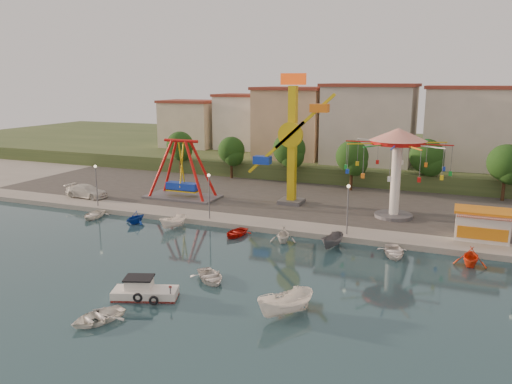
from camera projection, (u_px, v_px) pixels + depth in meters
The scene contains 35 objects.
ground at pixel (223, 272), 43.17m from camera, with size 200.00×200.00×0.00m, color #142F39.
quay_deck at pixel (359, 162), 99.12m from camera, with size 200.00×100.00×0.60m, color #9E998E.
asphalt_pad at pixel (316, 194), 70.14m from camera, with size 90.00×28.00×0.01m, color #4C4944.
hill_terrace at pixel (364, 153), 103.38m from camera, with size 200.00×60.00×3.00m, color #384C26.
pirate_ship_ride at pixel (182, 170), 67.12m from camera, with size 10.00×5.00×8.00m.
kamikaze_tower at pixel (295, 144), 62.80m from camera, with size 7.61×3.10×16.50m.
wave_swinger at pixel (397, 153), 56.66m from camera, with size 11.60×11.60×10.40m.
booth_left at pixel (482, 224), 49.89m from camera, with size 5.40×3.78×3.08m.
lamp_post_0 at pixel (97, 187), 63.09m from camera, with size 0.14×0.14×5.00m, color #59595E.
lamp_post_1 at pixel (209, 198), 57.19m from camera, with size 0.14×0.14×5.00m, color #59595E.
lamp_post_2 at pixel (348, 211), 51.29m from camera, with size 0.14×0.14×5.00m, color #59595E.
tree_0 at pixel (180, 145), 84.97m from camera, with size 4.60×4.60×7.19m.
tree_1 at pixel (231, 150), 80.68m from camera, with size 4.35×4.35×6.80m.
tree_2 at pixel (289, 149), 76.44m from camera, with size 5.02×5.02×7.85m.
tree_3 at pixel (352, 157), 71.53m from camera, with size 4.68×4.68×7.32m.
tree_4 at pixel (427, 156), 70.50m from camera, with size 4.86×4.86×7.60m.
tree_5 at pixel (506, 163), 65.18m from camera, with size 4.83×4.83×7.54m.
building_0 at pixel (170, 120), 95.15m from camera, with size 9.26×9.53×11.87m, color beige.
building_1 at pixel (239, 128), 95.86m from camera, with size 12.33×9.01×8.63m, color silver.
building_2 at pixel (306, 123), 91.25m from camera, with size 11.95×9.28×11.23m, color tan.
building_3 at pixel (380, 133), 83.54m from camera, with size 12.59×10.50×9.20m, color beige.
building_4 at pixel (466, 134), 81.64m from camera, with size 10.75×9.23×9.24m, color beige.
cabin_motorboat at pixel (144, 292), 37.98m from camera, with size 5.21×3.41×1.71m.
rowboat_a at pixel (210, 277), 41.16m from camera, with size 2.70×3.79×0.78m, color silver.
rowboat_b at pixel (97, 317), 34.17m from camera, with size 2.72×3.81×0.79m, color white.
skiff at pixel (286, 304), 34.92m from camera, with size 1.76×4.67×1.80m, color white.
van at pixel (86, 191), 68.00m from camera, with size 2.44×6.01×1.74m, color silver.
moored_boat_0 at pixel (93, 215), 60.09m from camera, with size 2.81×3.93×0.81m, color silver.
moored_boat_1 at pixel (135, 217), 57.76m from camera, with size 2.43×2.82×1.48m, color #133CA9.
moored_boat_2 at pixel (173, 222), 55.90m from camera, with size 1.39×3.69×1.42m, color silver.
moored_boat_3 at pixel (236, 233), 53.13m from camera, with size 2.53×3.54×0.73m, color red.
moored_boat_4 at pixel (283, 234), 51.05m from camera, with size 2.66×3.08×1.62m, color silver.
moored_boat_5 at pixel (332, 241), 49.18m from camera, with size 1.40×3.72×1.44m, color slate.
moored_boat_6 at pixel (394, 252), 47.07m from camera, with size 2.85×3.98×0.83m, color white.
moored_boat_7 at pixel (471, 256), 44.51m from camera, with size 2.83×3.28×1.73m, color #F23F15.
Camera 1 is at (18.02, -36.51, 16.20)m, focal length 35.00 mm.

